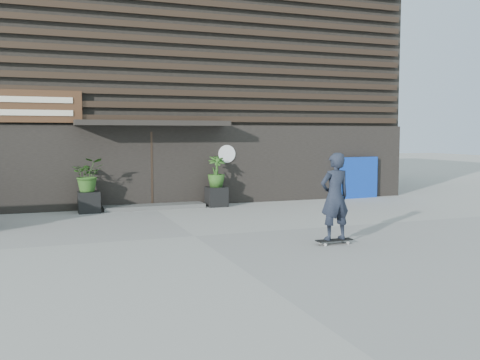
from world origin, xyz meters
name	(u,v)px	position (x,y,z in m)	size (l,w,h in m)	color
ground	(194,236)	(0.00, 0.00, 0.00)	(80.00, 80.00, 0.00)	gray
entrance_step	(154,206)	(0.00, 4.60, 0.06)	(3.00, 0.80, 0.12)	#494947
planter_pot_left	(89,202)	(-1.90, 4.40, 0.30)	(0.60, 0.60, 0.60)	black
bamboo_left	(88,175)	(-1.90, 4.40, 1.08)	(0.86, 0.75, 0.96)	#2D591E
planter_pot_right	(216,197)	(1.90, 4.40, 0.30)	(0.60, 0.60, 0.60)	black
bamboo_right	(216,171)	(1.90, 4.40, 1.08)	(0.54, 0.54, 0.96)	#2D591E
blue_tarp	(358,178)	(7.18, 4.70, 0.72)	(1.53, 0.12, 1.43)	#0C309E
building	(126,89)	(0.00, 9.96, 3.99)	(18.00, 11.00, 8.00)	black
skateboarder	(335,197)	(2.44, -1.80, 0.97)	(0.78, 0.45, 1.86)	black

